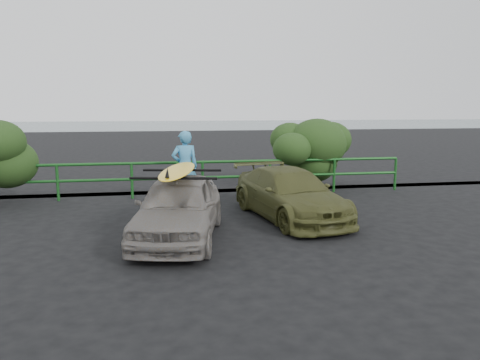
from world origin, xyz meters
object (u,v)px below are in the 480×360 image
object	(u,v)px
olive_vehicle	(290,194)
surfboard	(178,171)
man	(185,167)
sedan	(179,207)
guardrail	(168,179)

from	to	relation	value
olive_vehicle	surfboard	distance (m)	3.03
olive_vehicle	surfboard	world-z (taller)	surfboard
surfboard	man	bearing A→B (deg)	96.30
sedan	surfboard	distance (m)	0.73
guardrail	man	world-z (taller)	man
surfboard	guardrail	bearing A→B (deg)	103.29
olive_vehicle	man	distance (m)	3.25
man	sedan	bearing A→B (deg)	80.04
surfboard	olive_vehicle	bearing A→B (deg)	37.58
guardrail	sedan	distance (m)	4.30
guardrail	surfboard	world-z (taller)	surfboard
surfboard	sedan	bearing A→B (deg)	11.38
olive_vehicle	surfboard	bearing A→B (deg)	-164.76
sedan	man	xyz separation A→B (m)	(0.31, 3.54, 0.34)
guardrail	surfboard	distance (m)	4.38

